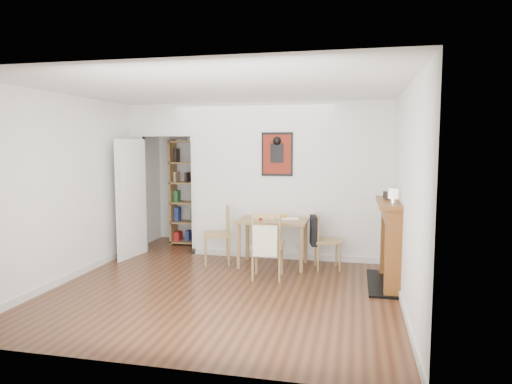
% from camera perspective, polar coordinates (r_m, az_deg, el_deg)
% --- Properties ---
extents(ground, '(5.20, 5.20, 0.00)m').
position_cam_1_polar(ground, '(6.58, -2.94, -10.91)').
color(ground, '#56331C').
rests_on(ground, ground).
extents(room_shell, '(5.20, 5.20, 5.20)m').
position_cam_1_polar(room_shell, '(7.61, 0.42, 1.35)').
color(room_shell, silver).
rests_on(room_shell, ground).
extents(dining_table, '(1.09, 0.69, 0.74)m').
position_cam_1_polar(dining_table, '(7.17, 2.13, -4.16)').
color(dining_table, olive).
rests_on(dining_table, ground).
extents(chair_left, '(0.60, 0.60, 0.94)m').
position_cam_1_polar(chair_left, '(7.35, -4.93, -5.37)').
color(chair_left, '#A1834B').
rests_on(chair_left, ground).
extents(chair_right, '(0.55, 0.50, 0.85)m').
position_cam_1_polar(chair_right, '(7.11, 8.79, -6.03)').
color(chair_right, '#A1834B').
rests_on(chair_right, ground).
extents(chair_front, '(0.52, 0.58, 0.97)m').
position_cam_1_polar(chair_front, '(6.51, 1.45, -6.61)').
color(chair_front, '#A1834B').
rests_on(chair_front, ground).
extents(bookshelf, '(0.84, 0.34, 2.01)m').
position_cam_1_polar(bookshelf, '(8.77, -7.94, -0.12)').
color(bookshelf, olive).
rests_on(bookshelf, ground).
extents(fireplace, '(0.45, 1.25, 1.16)m').
position_cam_1_polar(fireplace, '(6.47, 16.52, -5.82)').
color(fireplace, brown).
rests_on(fireplace, ground).
extents(red_glass, '(0.07, 0.07, 0.08)m').
position_cam_1_polar(red_glass, '(7.07, 0.55, -3.22)').
color(red_glass, maroon).
rests_on(red_glass, dining_table).
extents(orange_fruit, '(0.08, 0.08, 0.08)m').
position_cam_1_polar(orange_fruit, '(7.26, 3.58, -3.01)').
color(orange_fruit, orange).
rests_on(orange_fruit, dining_table).
extents(placemat, '(0.39, 0.31, 0.00)m').
position_cam_1_polar(placemat, '(7.28, 0.86, -3.27)').
color(placemat, beige).
rests_on(placemat, dining_table).
extents(notebook, '(0.30, 0.24, 0.01)m').
position_cam_1_polar(notebook, '(7.20, 4.28, -3.35)').
color(notebook, white).
rests_on(notebook, dining_table).
extents(mantel_lamp, '(0.12, 0.12, 0.19)m').
position_cam_1_polar(mantel_lamp, '(5.98, 16.79, -0.33)').
color(mantel_lamp, silver).
rests_on(mantel_lamp, fireplace).
extents(ceramic_jar_a, '(0.09, 0.09, 0.11)m').
position_cam_1_polar(ceramic_jar_a, '(6.49, 16.17, -0.43)').
color(ceramic_jar_a, black).
rests_on(ceramic_jar_a, fireplace).
extents(ceramic_jar_b, '(0.07, 0.07, 0.09)m').
position_cam_1_polar(ceramic_jar_b, '(6.73, 15.90, -0.28)').
color(ceramic_jar_b, black).
rests_on(ceramic_jar_b, fireplace).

